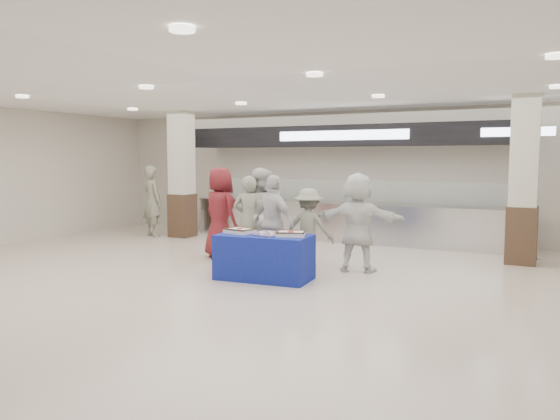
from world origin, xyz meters
The scene contains 15 objects.
ground centered at (0.00, 0.00, 0.00)m, with size 14.00×14.00×0.00m, color beige.
serving_line centered at (0.00, 5.40, 1.16)m, with size 8.70×0.85×2.80m.
column_left centered at (-4.00, 4.20, 1.53)m, with size 0.55×0.55×3.20m.
column_right centered at (4.00, 4.20, 1.53)m, with size 0.55×0.55×3.20m.
display_table centered at (0.27, 0.77, 0.38)m, with size 1.55×0.78×0.75m, color navy.
sheet_cake_left centered at (-0.20, 0.77, 0.80)m, with size 0.51×0.43×0.10m.
sheet_cake_right centered at (0.74, 0.83, 0.80)m, with size 0.54×0.48×0.10m.
cupcake_tray centered at (0.32, 0.74, 0.78)m, with size 0.41×0.34×0.06m.
civilian_maroon centered at (-1.47, 2.11, 0.92)m, with size 0.90×0.58×1.84m, color maroon.
soldier_a centered at (-0.67, 1.89, 0.84)m, with size 0.62×0.40×1.69m, color slate.
chef_tall centered at (-0.57, 2.18, 0.91)m, with size 0.89×0.69×1.83m, color silver.
chef_short centered at (0.07, 1.50, 0.86)m, with size 1.01×0.42×1.72m, color silver.
soldier_b centered at (0.52, 2.02, 0.73)m, with size 0.95×0.54×1.46m, color slate.
civilian_white centered at (1.44, 2.10, 0.88)m, with size 1.64×0.52×1.77m, color white.
soldier_bg centered at (-4.73, 3.91, 0.91)m, with size 0.67×0.44×1.83m, color slate.
Camera 1 is at (4.57, -7.09, 2.01)m, focal length 35.00 mm.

